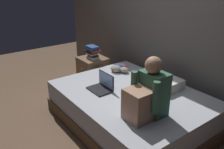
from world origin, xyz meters
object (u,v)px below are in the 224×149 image
(bed, at_px, (131,108))
(clothes_pile, at_px, (120,68))
(laptop, at_px, (102,86))
(person_sitting, at_px, (148,95))
(nightstand, at_px, (93,72))
(book_stack, at_px, (92,52))
(pillow, at_px, (160,81))

(bed, height_order, clothes_pile, clothes_pile)
(laptop, bearing_deg, bed, 41.47)
(bed, distance_m, person_sitting, 0.74)
(bed, distance_m, nightstand, 1.32)
(book_stack, bearing_deg, person_sitting, -14.34)
(person_sitting, relative_size, pillow, 1.17)
(bed, bearing_deg, book_stack, 169.87)
(pillow, relative_size, clothes_pile, 1.79)
(nightstand, bearing_deg, book_stack, -37.14)
(bed, height_order, pillow, pillow)
(laptop, distance_m, book_stack, 1.11)
(pillow, xyz_separation_m, book_stack, (-1.36, -0.22, 0.11))
(person_sitting, bearing_deg, nightstand, 165.35)
(person_sitting, xyz_separation_m, clothes_pile, (-1.19, 0.58, -0.20))
(laptop, bearing_deg, book_stack, 154.04)
(bed, xyz_separation_m, nightstand, (-1.30, 0.24, 0.04))
(person_sitting, distance_m, pillow, 0.83)
(pillow, relative_size, book_stack, 2.33)
(laptop, relative_size, clothes_pile, 1.02)
(pillow, distance_m, clothes_pile, 0.77)
(bed, relative_size, book_stack, 8.31)
(book_stack, distance_m, clothes_pile, 0.63)
(person_sitting, height_order, pillow, person_sitting)
(pillow, bearing_deg, laptop, -117.71)
(nightstand, distance_m, pillow, 1.42)
(person_sitting, xyz_separation_m, pillow, (-0.43, 0.68, -0.19))
(laptop, bearing_deg, person_sitting, 1.75)
(pillow, bearing_deg, nightstand, -171.54)
(laptop, xyz_separation_m, pillow, (0.37, 0.70, 0.01))
(clothes_pile, bearing_deg, book_stack, -168.60)
(nightstand, bearing_deg, person_sitting, -14.65)
(person_sitting, bearing_deg, book_stack, 165.66)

